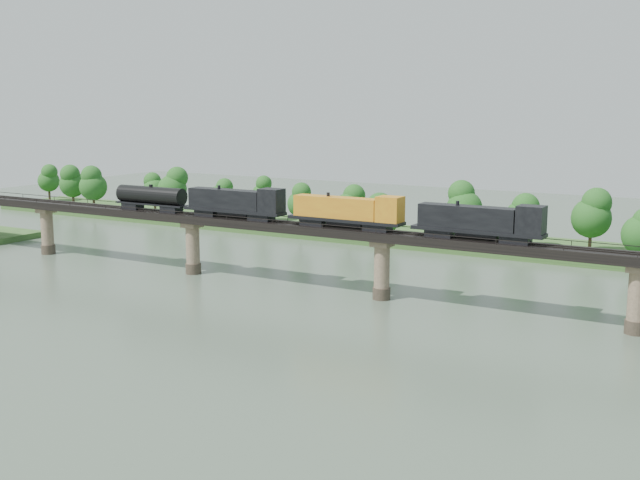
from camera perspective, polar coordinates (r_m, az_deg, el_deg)
The scene contains 6 objects.
ground at distance 109.36m, azimuth -2.55°, elevation -7.54°, with size 400.00×400.00×0.00m, color #3C4C3D.
far_bank at distance 184.49m, azimuth 11.87°, elevation -0.29°, with size 300.00×24.00×1.60m, color #2B4F1F.
bridge at distance 133.39m, azimuth 4.42°, elevation -1.94°, with size 236.00×30.00×11.50m.
bridge_superstructure at distance 132.24m, azimuth 4.46°, elevation 0.75°, with size 220.00×4.90×0.75m.
far_treeline at distance 181.82m, azimuth 9.06°, elevation 2.21°, with size 289.06×17.54×13.60m.
freight_train at distance 138.71m, azimuth -0.93°, elevation 2.25°, with size 84.97×3.31×5.85m.
Camera 1 is at (56.62, -87.66, 32.73)m, focal length 45.00 mm.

